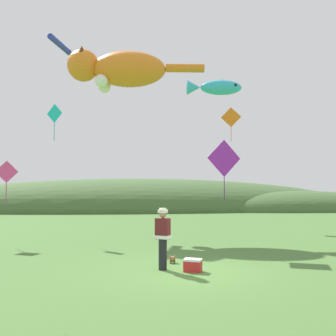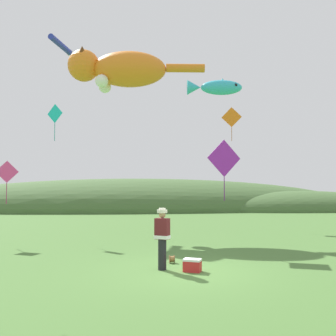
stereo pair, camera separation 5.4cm
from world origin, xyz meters
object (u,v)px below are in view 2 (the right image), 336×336
object	(u,v)px
kite_spool	(172,259)
kite_diamond_orange	(232,117)
kite_diamond_teal	(55,114)
kite_diamond_pink	(7,172)
kite_tube_streamer	(61,45)
kite_diamond_violet	(224,159)
kite_giant_cat	(120,70)
kite_fish_windsock	(215,87)
picnic_cooler	(192,265)
festival_attendant	(162,237)

from	to	relation	value
kite_spool	kite_diamond_orange	distance (m)	14.04
kite_diamond_teal	kite_diamond_pink	size ratio (longest dim) A/B	1.01
kite_spool	kite_diamond_teal	world-z (taller)	kite_diamond_teal
kite_tube_streamer	kite_diamond_violet	distance (m)	14.71
kite_giant_cat	kite_diamond_pink	distance (m)	8.74
kite_diamond_teal	kite_spool	bearing A→B (deg)	-56.00
kite_diamond_teal	kite_diamond_orange	world-z (taller)	kite_diamond_orange
kite_spool	kite_diamond_pink	xyz separation A→B (m)	(-6.45, 4.84, 2.89)
kite_fish_windsock	kite_diamond_violet	size ratio (longest dim) A/B	1.28
picnic_cooler	kite_giant_cat	distance (m)	13.82
kite_diamond_orange	kite_giant_cat	bearing A→B (deg)	-164.21
kite_giant_cat	kite_tube_streamer	bearing A→B (deg)	143.98
kite_giant_cat	kite_diamond_violet	bearing A→B (deg)	-60.40
festival_attendant	kite_diamond_violet	bearing A→B (deg)	47.80
kite_giant_cat	kite_diamond_orange	distance (m)	7.67
kite_spool	picnic_cooler	world-z (taller)	picnic_cooler
kite_tube_streamer	kite_diamond_pink	world-z (taller)	kite_tube_streamer
kite_diamond_violet	kite_tube_streamer	bearing A→B (deg)	128.26
kite_spool	kite_diamond_orange	size ratio (longest dim) A/B	0.11
kite_fish_windsock	kite_diamond_orange	size ratio (longest dim) A/B	1.36
kite_giant_cat	kite_diamond_orange	xyz separation A→B (m)	(7.07, 2.00, -2.19)
festival_attendant	picnic_cooler	world-z (taller)	festival_attendant
picnic_cooler	kite_fish_windsock	xyz separation A→B (m)	(2.88, 8.61, 7.50)
kite_giant_cat	kite_diamond_pink	size ratio (longest dim) A/B	4.17
kite_diamond_teal	kite_diamond_violet	bearing A→B (deg)	-36.34
festival_attendant	kite_fish_windsock	xyz separation A→B (m)	(3.70, 8.27, 6.73)
festival_attendant	kite_giant_cat	bearing A→B (deg)	97.75
festival_attendant	kite_fish_windsock	size ratio (longest dim) A/B	0.60
kite_tube_streamer	kite_diamond_pink	xyz separation A→B (m)	(-1.01, -6.97, -8.26)
picnic_cooler	kite_diamond_teal	bearing A→B (deg)	121.97
festival_attendant	picnic_cooler	xyz separation A→B (m)	(0.82, -0.34, -0.77)
kite_giant_cat	kite_diamond_violet	world-z (taller)	kite_giant_cat
kite_tube_streamer	kite_giant_cat	bearing A→B (deg)	-36.02
kite_diamond_teal	picnic_cooler	bearing A→B (deg)	-58.03
kite_giant_cat	kite_tube_streamer	world-z (taller)	kite_tube_streamer
kite_fish_windsock	kite_diamond_teal	xyz separation A→B (m)	(-8.25, -0.01, -1.63)
kite_diamond_violet	kite_fish_windsock	bearing A→B (deg)	79.09
kite_giant_cat	kite_fish_windsock	size ratio (longest dim) A/B	2.59
kite_giant_cat	kite_diamond_orange	bearing A→B (deg)	15.79
kite_fish_windsock	kite_spool	bearing A→B (deg)	-114.16
kite_diamond_orange	kite_diamond_pink	bearing A→B (deg)	-151.81
kite_giant_cat	kite_diamond_pink	xyz separation A→B (m)	(-4.68, -4.30, -6.00)
kite_giant_cat	kite_diamond_violet	size ratio (longest dim) A/B	3.31
picnic_cooler	kite_diamond_pink	world-z (taller)	kite_diamond_pink
kite_diamond_orange	kite_diamond_pink	xyz separation A→B (m)	(-11.76, -6.30, -3.81)
kite_giant_cat	kite_diamond_teal	xyz separation A→B (m)	(-3.18, -1.80, -2.96)
picnic_cooler	kite_fish_windsock	size ratio (longest dim) A/B	0.20
picnic_cooler	kite_diamond_violet	distance (m)	5.01
kite_spool	kite_fish_windsock	world-z (taller)	kite_fish_windsock
picnic_cooler	kite_giant_cat	bearing A→B (deg)	101.88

